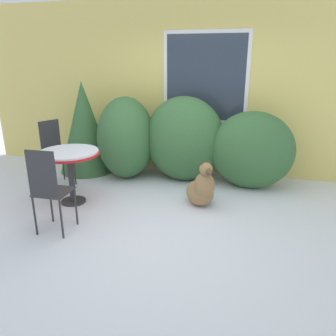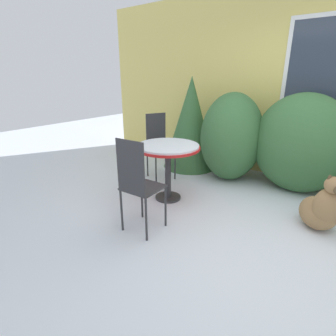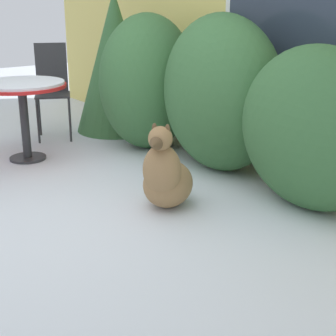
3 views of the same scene
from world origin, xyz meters
name	(u,v)px [view 2 (image 2 of 3)]	position (x,y,z in m)	size (l,w,h in m)	color
ground_plane	(255,246)	(0.00, 0.00, 0.00)	(16.00, 16.00, 0.00)	silver
house_wall	(318,85)	(0.02, 2.20, 1.47)	(8.00, 0.10, 2.91)	#E5D16B
shrub_left	(231,137)	(-0.98, 1.55, 0.69)	(0.96, 1.01, 1.38)	#386638
shrub_middle	(301,144)	(0.00, 1.66, 0.70)	(1.30, 0.82, 1.40)	#386638
evergreen_bush	(191,124)	(-1.81, 1.69, 0.80)	(0.96, 0.96, 1.60)	#386638
patio_table	(168,153)	(-1.34, 0.36, 0.65)	(0.84, 0.84, 0.76)	#2D2D30
patio_chair_near_table	(159,143)	(-1.96, 0.95, 0.57)	(0.50, 0.50, 1.04)	#2D2D30
patio_chair_far_side	(138,183)	(-1.11, -0.48, 0.57)	(0.38, 0.38, 1.04)	#2D2D30
dog	(322,209)	(0.45, 0.70, 0.25)	(0.56, 0.59, 0.68)	#937047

